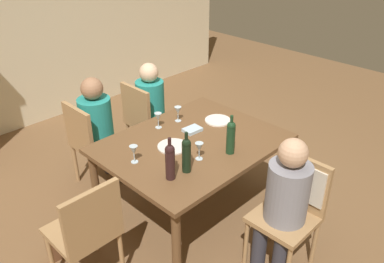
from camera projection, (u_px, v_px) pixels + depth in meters
ground_plane at (192, 208)px, 3.83m from camera, size 10.00×10.00×0.00m
rear_room_partition at (31, 18)px, 4.90m from camera, size 6.40×0.12×2.70m
dining_table at (192, 149)px, 3.51m from camera, size 1.53×1.19×0.74m
chair_far_left at (91, 140)px, 3.91m from camera, size 0.44×0.44×0.92m
chair_near at (295, 198)px, 3.02m from camera, size 0.46×0.44×0.92m
chair_far_right at (145, 118)px, 4.33m from camera, size 0.44×0.44×0.92m
chair_left_end at (87, 229)px, 2.81m from camera, size 0.44×0.44×0.92m
person_woman_host at (99, 124)px, 3.91m from camera, size 0.37×0.32×1.16m
person_man_bearded at (285, 199)px, 2.89m from camera, size 0.36×0.32×1.15m
person_man_guest at (152, 104)px, 4.35m from camera, size 0.35×0.30×1.13m
wine_bottle_tall_green at (170, 161)px, 2.92m from camera, size 0.07×0.07×0.35m
wine_bottle_dark_red at (186, 154)px, 3.00m from camera, size 0.07×0.07×0.34m
wine_bottle_short_olive at (231, 136)px, 3.24m from camera, size 0.07×0.07×0.34m
wine_glass_near_left at (134, 151)px, 3.14m from camera, size 0.07×0.07×0.15m
wine_glass_centre at (158, 117)px, 3.65m from camera, size 0.07×0.07×0.15m
wine_glass_near_right at (178, 111)px, 3.77m from camera, size 0.07×0.07×0.15m
wine_glass_far at (199, 148)px, 3.18m from camera, size 0.07×0.07×0.15m
dinner_plate_host at (173, 146)px, 3.39m from camera, size 0.27×0.27×0.01m
dinner_plate_guest_left at (218, 120)px, 3.81m from camera, size 0.25×0.25×0.01m
folded_napkin at (192, 130)px, 3.63m from camera, size 0.17×0.13×0.03m
handbag at (65, 242)px, 3.28m from camera, size 0.29×0.16×0.22m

